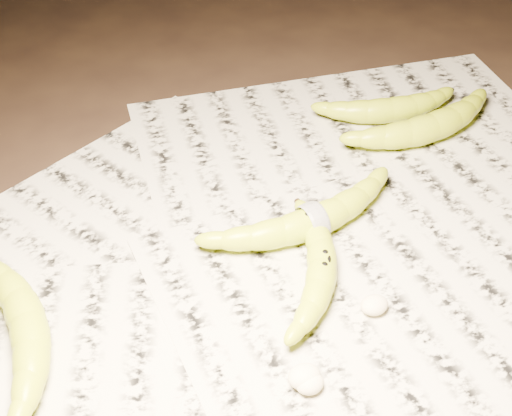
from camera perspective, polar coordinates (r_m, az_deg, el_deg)
name	(u,v)px	position (r m, az deg, el deg)	size (l,w,h in m)	color
ground	(262,274)	(0.77, 0.47, -5.27)	(3.00, 3.00, 0.00)	black
newspaper_patch	(269,280)	(0.76, 1.01, -5.81)	(0.90, 0.70, 0.01)	#BCB9A1
banana_left_b	(27,322)	(0.72, -17.85, -8.65)	(0.19, 0.06, 0.04)	#B0BD17
banana_center	(322,265)	(0.75, 5.31, -4.60)	(0.18, 0.05, 0.03)	#B0BD17
banana_taped	(312,220)	(0.79, 4.54, -0.94)	(0.22, 0.06, 0.04)	#B0BD17
banana_upper_a	(432,125)	(0.97, 13.87, 6.47)	(0.20, 0.06, 0.04)	#B0BD17
banana_upper_b	(390,108)	(0.99, 10.68, 7.89)	(0.17, 0.06, 0.04)	#B0BD17
measuring_tape	(312,220)	(0.79, 4.54, -0.94)	(0.05, 0.05, 0.00)	white
flesh_chunk_a	(305,374)	(0.67, 3.91, -13.09)	(0.03, 0.03, 0.02)	beige
flesh_chunk_b	(310,381)	(0.66, 4.34, -13.63)	(0.03, 0.02, 0.02)	beige
flesh_chunk_c	(375,302)	(0.73, 9.49, -7.45)	(0.03, 0.02, 0.02)	beige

